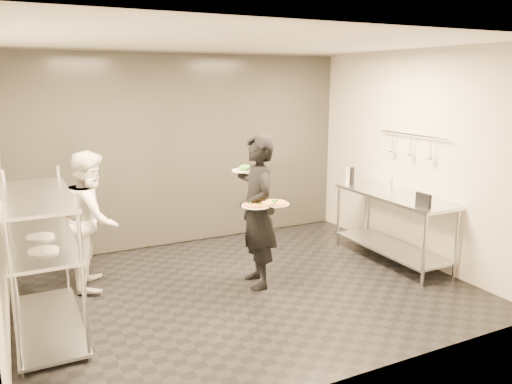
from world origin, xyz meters
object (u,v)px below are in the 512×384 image
prep_counter (393,216)px  pos_monitor (423,200)px  pass_rack (42,255)px  chef (92,219)px  waiter (258,212)px  salad_plate (245,169)px  bottle_clear (390,186)px  pizza_plate_far (275,203)px  bottle_green (347,176)px  pizza_plate_near (256,205)px  bottle_dark (352,176)px

prep_counter → pos_monitor: size_ratio=8.06×
pass_rack → chef: (0.60, 0.93, 0.04)m
waiter → salad_plate: waiter is taller
bottle_clear → chef: bearing=167.1°
salad_plate → pos_monitor: (1.91, -0.97, -0.37)m
salad_plate → pass_rack: bearing=-171.9°
waiter → pizza_plate_far: bearing=44.0°
bottle_green → chef: bearing=177.9°
pass_rack → bottle_green: (4.16, 0.80, 0.28)m
waiter → chef: 1.94m
chef → bottle_green: bearing=-79.8°
chef → bottle_clear: bearing=-90.6°
pizza_plate_near → salad_plate: size_ratio=1.08×
chef → bottle_dark: bearing=-79.7°
chef → salad_plate: bearing=-97.3°
pizza_plate_far → bottle_dark: bottle_dark is taller
chef → bottle_green: chef is taller
chef → pizza_plate_near: size_ratio=4.87×
pizza_plate_far → bottle_green: bearing=28.5°
waiter → chef: size_ratio=1.11×
bottle_clear → pizza_plate_near: bearing=-174.2°
pass_rack → bottle_clear: 4.34m
pizza_plate_near → bottle_green: (1.94, 0.94, -0.00)m
prep_counter → pizza_plate_near: pizza_plate_near is taller
pizza_plate_far → bottle_clear: 1.88m
bottle_green → bottle_dark: 0.08m
pizza_plate_near → bottle_clear: bottle_clear is taller
pizza_plate_far → pass_rack: bearing=177.2°
waiter → bottle_dark: (1.90, 0.74, 0.14)m
pass_rack → chef: chef is taller
pass_rack → pos_monitor: bearing=-8.7°
pizza_plate_far → prep_counter: bearing=3.7°
salad_plate → chef: bearing=160.4°
salad_plate → bottle_dark: (1.94, 0.48, -0.33)m
pass_rack → pizza_plate_near: pass_rack is taller
pos_monitor → bottle_clear: bearing=81.6°
waiter → pos_monitor: (1.87, -0.71, 0.10)m
bottle_clear → waiter: bearing=-179.6°
prep_counter → pizza_plate_far: size_ratio=5.45×
salad_plate → pos_monitor: 2.18m
pos_monitor → bottle_green: (-0.05, 1.44, 0.04)m
pizza_plate_near → bottle_dark: bottle_dark is taller
prep_counter → bottle_clear: size_ratio=8.55×
prep_counter → pizza_plate_far: pizza_plate_far is taller
bottle_dark → chef: bearing=178.0°
prep_counter → bottle_clear: bearing=89.4°
pos_monitor → bottle_dark: bottle_dark is taller
waiter → bottle_dark: bearing=120.6°
pizza_plate_near → bottle_dark: size_ratio=1.35×
pass_rack → pizza_plate_near: bearing=-3.5°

